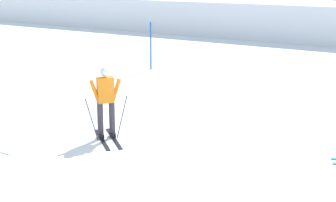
{
  "coord_description": "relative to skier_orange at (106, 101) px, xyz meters",
  "views": [
    {
      "loc": [
        5.93,
        -8.23,
        3.84
      ],
      "look_at": [
        -0.5,
        1.41,
        0.9
      ],
      "focal_mm": 54.47,
      "sensor_mm": 36.0,
      "label": 1
    }
  ],
  "objects": [
    {
      "name": "skier_orange",
      "position": [
        0.0,
        0.0,
        0.0
      ],
      "size": [
        1.48,
        1.29,
        1.71
      ],
      "color": "black",
      "rests_on": "ground"
    },
    {
      "name": "ground_plane",
      "position": [
        1.71,
        -0.58,
        -0.92
      ],
      "size": [
        120.0,
        120.0,
        0.0
      ],
      "primitive_type": "plane",
      "color": "white"
    },
    {
      "name": "trail_marker_pole",
      "position": [
        -4.27,
        7.78,
        0.04
      ],
      "size": [
        0.06,
        0.06,
        1.91
      ],
      "primitive_type": "cylinder",
      "color": "#1E56AD",
      "rests_on": "ground"
    }
  ]
}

